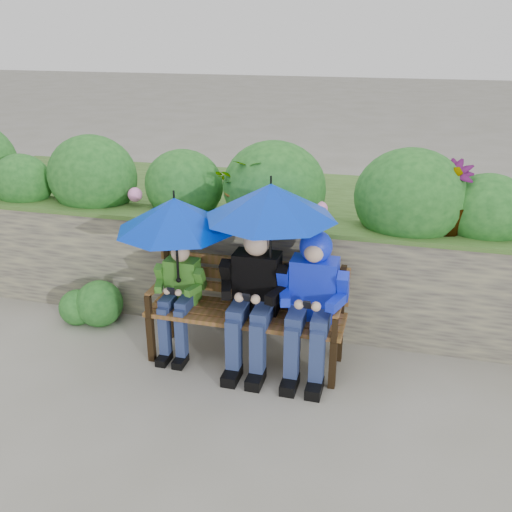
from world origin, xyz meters
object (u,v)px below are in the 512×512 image
(umbrella_left, at_px, (175,214))
(park_bench, at_px, (247,304))
(boy_middle, at_px, (254,293))
(boy_left, at_px, (179,292))
(umbrella_right, at_px, (271,201))
(boy_right, at_px, (312,294))

(umbrella_left, bearing_deg, park_bench, 8.70)
(boy_middle, relative_size, umbrella_left, 1.21)
(boy_left, bearing_deg, umbrella_right, 1.69)
(boy_right, relative_size, umbrella_right, 1.14)
(umbrella_right, bearing_deg, boy_left, -178.31)
(boy_left, xyz_separation_m, umbrella_left, (0.01, -0.02, 0.69))
(boy_left, height_order, boy_middle, boy_middle)
(boy_left, xyz_separation_m, umbrella_right, (0.79, 0.02, 0.85))
(boy_left, xyz_separation_m, boy_right, (1.13, -0.01, 0.12))
(park_bench, xyz_separation_m, umbrella_right, (0.20, -0.04, 0.93))
(park_bench, xyz_separation_m, boy_middle, (0.08, -0.08, 0.15))
(park_bench, relative_size, umbrella_right, 1.58)
(umbrella_right, bearing_deg, boy_middle, -161.47)
(park_bench, distance_m, boy_left, 0.59)
(park_bench, bearing_deg, boy_left, -173.62)
(park_bench, relative_size, boy_left, 1.64)
(park_bench, bearing_deg, boy_right, -7.29)
(boy_left, relative_size, boy_middle, 0.85)
(park_bench, height_order, umbrella_right, umbrella_right)
(boy_right, bearing_deg, boy_middle, -178.39)
(boy_left, height_order, umbrella_right, umbrella_right)
(umbrella_left, bearing_deg, boy_right, 0.87)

